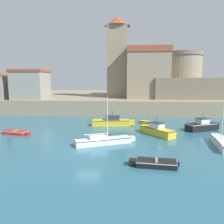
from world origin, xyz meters
TOP-DOWN VIEW (x-y plane):
  - ground_plane at (0.00, 0.00)m, footprint 200.00×200.00m
  - quay_seawall at (0.00, 39.80)m, footprint 120.00×40.00m
  - sailboat_white_0 at (1.32, 2.55)m, footprint 6.59×3.62m
  - sailboat_white_1 at (13.75, 2.65)m, footprint 1.93×6.00m
  - motorboat_yellow_2 at (7.59, 6.93)m, footprint 4.14×4.94m
  - motorboat_black_3 at (14.09, 9.95)m, footprint 4.99×3.23m
  - dinghy_red_4 at (-10.48, 6.07)m, footprint 3.98×1.92m
  - dinghy_yellow_5 at (7.35, 13.60)m, footprint 3.38×3.04m
  - motorboat_yellow_7 at (1.51, 12.24)m, footprint 6.52×2.36m
  - dinghy_black_8 at (6.09, -3.27)m, footprint 4.03×1.73m
  - church at (6.69, 31.54)m, footprint 13.92×15.81m
  - fortress at (16.00, 30.33)m, footprint 13.47×13.47m
  - harbor_shed_mid_row at (-16.00, 23.21)m, footprint 6.61×6.13m

SIDE VIEW (x-z plane):
  - ground_plane at x=0.00m, z-range 0.00..0.00m
  - dinghy_red_4 at x=-10.48m, z-range -0.02..0.47m
  - dinghy_yellow_5 at x=7.35m, z-range -0.01..0.48m
  - dinghy_black_8 at x=6.09m, z-range -0.01..0.56m
  - sailboat_white_0 at x=1.32m, z-range -2.17..2.98m
  - sailboat_white_1 at x=13.75m, z-range -1.87..2.70m
  - motorboat_yellow_7 at x=1.51m, z-range -0.63..1.76m
  - motorboat_yellow_2 at x=7.59m, z-range -0.65..1.86m
  - motorboat_black_3 at x=14.09m, z-range -0.66..1.94m
  - quay_seawall at x=0.00m, z-range 0.00..2.95m
  - harbor_shed_mid_row at x=-16.00m, z-range 2.97..8.94m
  - fortress at x=16.00m, z-range 1.44..11.36m
  - church at x=6.69m, z-range 0.33..17.86m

